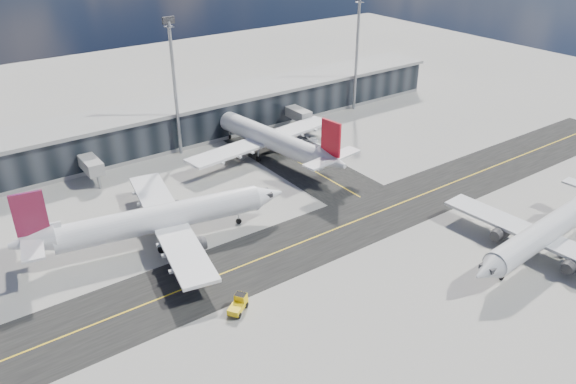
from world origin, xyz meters
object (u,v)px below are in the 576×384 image
airliner_near (549,230)px  baggage_tug (239,304)px  airliner_af (157,219)px  service_van (308,139)px  airliner_redtail (268,138)px

airliner_near → baggage_tug: bearing=67.3°
airliner_af → service_van: 49.34m
baggage_tug → service_van: size_ratio=0.76×
airliner_near → baggage_tug: size_ratio=10.33×
airliner_af → airliner_near: bearing=62.9°
airliner_redtail → baggage_tug: bearing=-135.8°
airliner_af → airliner_near: 61.13m
airliner_redtail → service_van: airliner_redtail is taller
airliner_af → baggage_tug: airliner_af is taller
service_van → baggage_tug: bearing=-157.2°
airliner_near → baggage_tug: (-46.66, 15.53, -2.71)m
service_van → airliner_af: bearing=-177.5°
airliner_redtail → airliner_near: size_ratio=1.13×
airliner_af → baggage_tug: size_ratio=11.49×
airliner_redtail → baggage_tug: 51.00m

